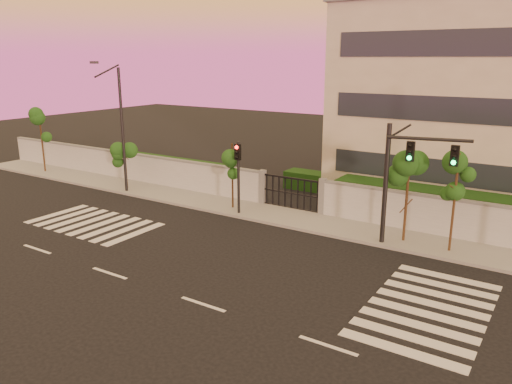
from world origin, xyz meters
TOP-DOWN VIEW (x-y plane):
  - ground at (0.00, 0.00)m, footprint 120.00×120.00m
  - sidewalk at (0.00, 10.50)m, footprint 60.00×3.00m
  - perimeter_wall at (0.10, 12.00)m, footprint 60.00×0.36m
  - hedge_row at (1.17, 14.74)m, footprint 41.00×4.25m
  - road_markings at (-1.58, 3.76)m, footprint 57.00×7.62m
  - street_tree_a at (-24.03, 10.23)m, footprint 1.49×1.19m
  - street_tree_b at (-14.73, 10.10)m, footprint 1.38×1.10m
  - street_tree_c at (-5.94, 10.23)m, footprint 1.36×1.08m
  - street_tree_d at (4.25, 10.25)m, footprint 1.53×1.22m
  - street_tree_e at (6.43, 10.06)m, footprint 1.40×1.12m
  - traffic_signal_main at (4.16, 9.43)m, footprint 3.68×0.92m
  - traffic_signal_secondary at (-5.05, 9.51)m, footprint 0.33×0.33m
  - streetlight_west at (-14.18, 9.33)m, footprint 0.51×2.06m

SIDE VIEW (x-z plane):
  - ground at x=0.00m, z-range 0.00..0.00m
  - road_markings at x=-1.58m, z-range 0.00..0.02m
  - sidewalk at x=0.00m, z-range 0.00..0.15m
  - hedge_row at x=1.17m, z-range -0.08..1.72m
  - perimeter_wall at x=0.10m, z-range -0.03..2.17m
  - street_tree_b at x=-14.73m, z-range 0.82..4.25m
  - traffic_signal_secondary at x=-5.05m, z-range 0.57..4.83m
  - street_tree_c at x=-5.94m, z-range 0.94..4.93m
  - street_tree_d at x=4.25m, z-range 1.09..5.68m
  - street_tree_e at x=6.43m, z-range 1.11..5.80m
  - street_tree_a at x=-24.03m, z-range 1.15..6.05m
  - traffic_signal_main at x=4.16m, z-range 0.77..6.64m
  - streetlight_west at x=-14.18m, z-range 0.35..8.89m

